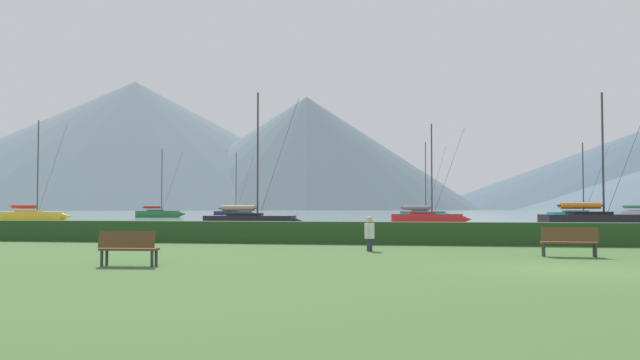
{
  "coord_description": "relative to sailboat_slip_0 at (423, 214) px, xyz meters",
  "views": [
    {
      "loc": [
        -3.29,
        -17.69,
        1.61
      ],
      "look_at": [
        -17.3,
        61.55,
        4.81
      ],
      "focal_mm": 37.41,
      "sensor_mm": 36.0,
      "label": 1
    }
  ],
  "objects": [
    {
      "name": "ground_plane",
      "position": [
        5.31,
        -74.89,
        -0.6
      ],
      "size": [
        1000.0,
        1000.0,
        0.0
      ],
      "primitive_type": "plane",
      "color": "#3D602D"
    },
    {
      "name": "harbor_water",
      "position": [
        5.31,
        62.11,
        -0.59
      ],
      "size": [
        320.0,
        246.0,
        0.0
      ],
      "primitive_type": "cube",
      "color": "#8C9EA3",
      "rests_on": "ground_plane"
    },
    {
      "name": "hedge_line",
      "position": [
        5.31,
        -63.89,
        -0.12
      ],
      "size": [
        80.0,
        1.2,
        0.95
      ],
      "primitive_type": "cube",
      "color": "#284C23",
      "rests_on": "ground_plane"
    },
    {
      "name": "sailboat_slip_0",
      "position": [
        0.0,
        0.0,
        0.0
      ],
      "size": [
        7.05,
        2.52,
        10.46
      ],
      "rotation": [
        0.0,
        0.0,
        0.08
      ],
      "color": "#19707A",
      "rests_on": "harbor_water"
    },
    {
      "name": "sailboat_slip_2",
      "position": [
        -10.73,
        -47.8,
        0.0
      ],
      "size": [
        7.17,
        2.38,
        9.57
      ],
      "rotation": [
        0.0,
        0.0,
        0.04
      ],
      "color": "black",
      "rests_on": "harbor_water"
    },
    {
      "name": "sailboat_slip_4",
      "position": [
        -28.7,
        5.18,
        -0.03
      ],
      "size": [
        6.7,
        3.57,
        9.85
      ],
      "rotation": [
        0.0,
        0.0,
        0.3
      ],
      "color": "navy",
      "rests_on": "harbor_water"
    },
    {
      "name": "sailboat_slip_5",
      "position": [
        -38.44,
        -0.22,
        0.01
      ],
      "size": [
        7.3,
        3.93,
        10.12
      ],
      "rotation": [
        0.0,
        0.0,
        0.31
      ],
      "color": "#236B38",
      "rests_on": "harbor_water"
    },
    {
      "name": "sailboat_slip_6",
      "position": [
        27.97,
        0.07,
        0.02
      ],
      "size": [
        7.54,
        3.91,
        8.9
      ],
      "rotation": [
        0.0,
        0.0,
        0.29
      ],
      "color": "#9E9EA3",
      "rests_on": "harbor_water"
    },
    {
      "name": "sailboat_slip_8",
      "position": [
        17.31,
        -15.95,
        0.01
      ],
      "size": [
        7.45,
        3.65,
        8.61
      ],
      "rotation": [
        0.0,
        0.0,
        0.25
      ],
      "color": "#19707A",
      "rests_on": "harbor_water"
    },
    {
      "name": "sailboat_slip_9",
      "position": [
        1.11,
        -33.38,
        -0.01
      ],
      "size": [
        7.14,
        2.72,
        8.89
      ],
      "rotation": [
        0.0,
        0.0,
        0.11
      ],
      "color": "red",
      "rests_on": "harbor_water"
    },
    {
      "name": "sailboat_slip_10",
      "position": [
        12.34,
        -46.19,
        0.06
      ],
      "size": [
        8.08,
        3.53,
        9.17
      ],
      "rotation": [
        0.0,
        0.0,
        0.18
      ],
      "color": "black",
      "rests_on": "harbor_water"
    },
    {
      "name": "sailboat_slip_11",
      "position": [
        -41.31,
        -26.75,
        0.05
      ],
      "size": [
        7.69,
        3.47,
        11.02
      ],
      "rotation": [
        0.0,
        0.0,
        0.2
      ],
      "color": "gold",
      "rests_on": "harbor_water"
    },
    {
      "name": "park_bench_near_path",
      "position": [
        6.14,
        -70.31,
        -0.06
      ],
      "size": [
        1.73,
        0.55,
        0.95
      ],
      "rotation": [
        0.0,
        0.0,
        -0.05
      ],
      "color": "brown",
      "rests_on": "ground_plane"
    },
    {
      "name": "park_bench_under_tree",
      "position": [
        -6.19,
        -75.78,
        -0.07
      ],
      "size": [
        1.58,
        0.6,
        0.95
      ],
      "rotation": [
        0.0,
        0.0,
        0.08
      ],
      "color": "brown",
      "rests_on": "ground_plane"
    },
    {
      "name": "person_seated_viewer",
      "position": [
        -0.4,
        -68.6,
        0.09
      ],
      "size": [
        0.36,
        0.55,
        1.25
      ],
      "rotation": [
        0.0,
        0.0,
        -0.25
      ],
      "color": "#2D3347",
      "rests_on": "ground_plane"
    },
    {
      "name": "distant_hill_central_peak",
      "position": [
        -173.14,
        272.01,
        36.99
      ],
      "size": [
        286.7,
        286.7,
        75.17
      ],
      "primitive_type": "cone",
      "color": "slate",
      "rests_on": "ground_plane"
    },
    {
      "name": "distant_hill_far_shoulder",
      "position": [
        -67.75,
        259.64,
        30.01
      ],
      "size": [
        184.69,
        184.69,
        61.21
      ],
      "primitive_type": "cone",
      "color": "slate",
      "rests_on": "ground_plane"
    }
  ]
}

